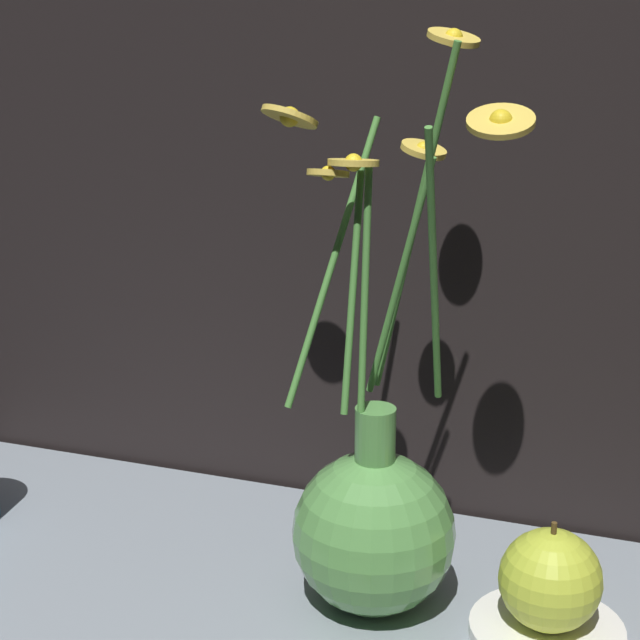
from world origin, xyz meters
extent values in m
plane|color=black|center=(0.00, 0.00, 0.00)|extent=(6.00, 6.00, 0.00)
cube|color=gray|center=(0.00, 0.00, 0.01)|extent=(0.77, 0.32, 0.01)
sphere|color=#59994C|center=(0.06, 0.00, 0.07)|extent=(0.12, 0.12, 0.12)
cylinder|color=#59994C|center=(0.06, 0.00, 0.14)|extent=(0.03, 0.03, 0.05)
cylinder|color=#4C8E3D|center=(0.04, 0.00, 0.25)|extent=(0.01, 0.04, 0.16)
cylinder|color=#EAC64C|center=(0.02, 0.00, 0.33)|extent=(0.03, 0.03, 0.01)
sphere|color=yellow|center=(0.02, 0.00, 0.33)|extent=(0.01, 0.01, 0.01)
cylinder|color=#4C8E3D|center=(0.05, 0.00, 0.25)|extent=(0.01, 0.02, 0.17)
cylinder|color=#EAC64C|center=(0.04, 0.00, 0.34)|extent=(0.04, 0.04, 0.01)
sphere|color=yellow|center=(0.04, 0.00, 0.34)|extent=(0.01, 0.01, 0.01)
cylinder|color=#4C8E3D|center=(0.02, 0.02, 0.26)|extent=(0.05, 0.08, 0.20)
cylinder|color=#EAC64C|center=(-0.02, 0.04, 0.36)|extent=(0.05, 0.05, 0.02)
sphere|color=yellow|center=(-0.02, 0.04, 0.36)|extent=(0.01, 0.01, 0.01)
cylinder|color=#4C8E3D|center=(0.07, 0.02, 0.25)|extent=(0.05, 0.02, 0.18)
cylinder|color=#EAC64C|center=(0.08, 0.05, 0.34)|extent=(0.04, 0.04, 0.01)
sphere|color=yellow|center=(0.08, 0.05, 0.34)|extent=(0.01, 0.01, 0.01)
cylinder|color=#4C8E3D|center=(0.10, 0.00, 0.27)|extent=(0.01, 0.08, 0.20)
cylinder|color=#EAC64C|center=(0.13, 0.01, 0.37)|extent=(0.05, 0.04, 0.02)
sphere|color=yellow|center=(0.13, 0.01, 0.37)|extent=(0.02, 0.02, 0.02)
cylinder|color=#4C8E3D|center=(0.08, 0.03, 0.29)|extent=(0.07, 0.04, 0.25)
cylinder|color=#EAC64C|center=(0.09, 0.06, 0.42)|extent=(0.05, 0.05, 0.01)
sphere|color=yellow|center=(0.09, 0.06, 0.42)|extent=(0.01, 0.01, 0.01)
cylinder|color=white|center=(0.19, 0.00, 0.02)|extent=(0.11, 0.11, 0.01)
sphere|color=#B7C638|center=(0.19, 0.00, 0.06)|extent=(0.07, 0.07, 0.07)
cylinder|color=#4C3819|center=(0.19, 0.00, 0.10)|extent=(0.00, 0.00, 0.01)
camera|label=1|loc=(0.25, -0.66, 0.45)|focal=60.00mm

